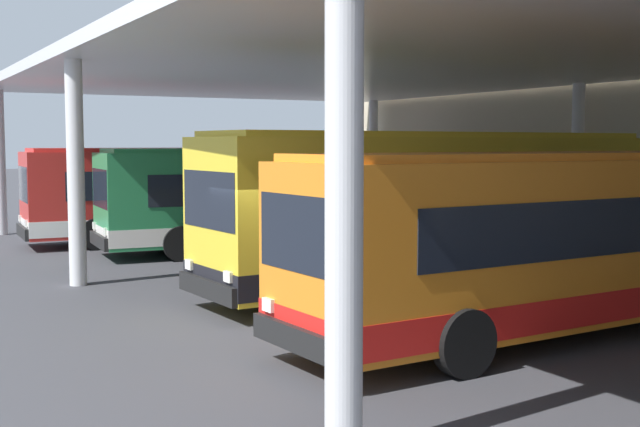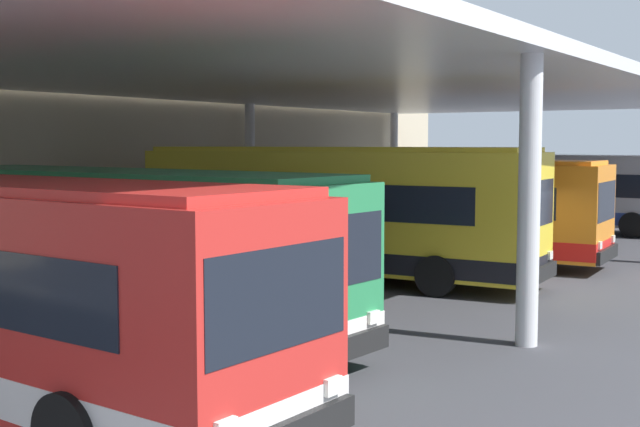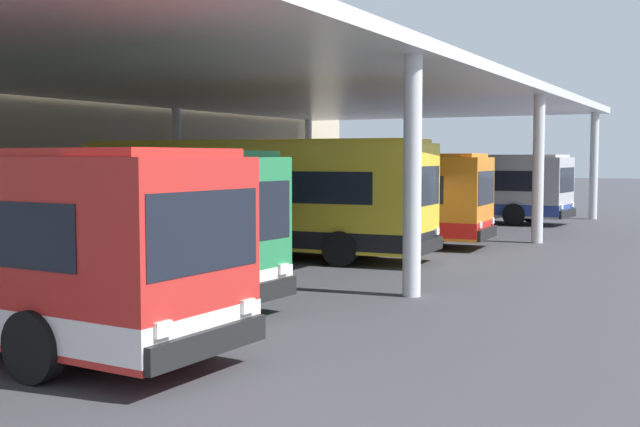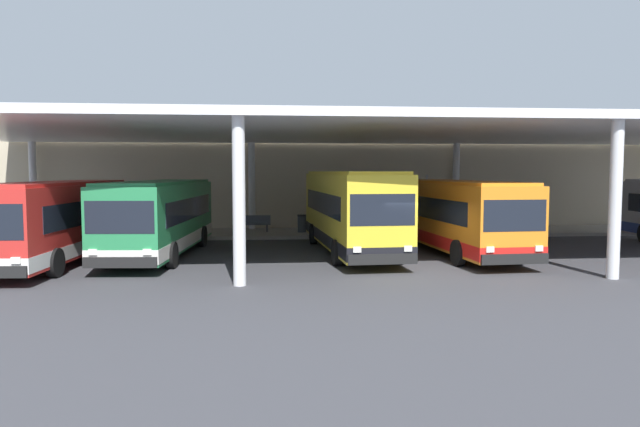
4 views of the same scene
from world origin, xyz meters
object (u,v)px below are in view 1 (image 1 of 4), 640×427
bus_nearest_bay (185,192)px  bench_waiting (541,228)px  bus_second_bay (271,197)px  bus_far_bay (558,240)px  trash_bin (596,236)px  bus_middle_bay (437,209)px

bus_nearest_bay → bench_waiting: size_ratio=5.91×
bus_second_bay → bench_waiting: (3.78, 7.60, -0.99)m
bus_second_bay → bus_far_bay: (12.69, -0.50, 0.00)m
trash_bin → bus_middle_bay: bearing=-76.1°
bus_middle_bay → bus_far_bay: (4.56, -0.78, -0.19)m
bus_nearest_bay → bus_second_bay: 3.98m
bench_waiting → trash_bin: (2.64, -0.42, 0.01)m
bench_waiting → trash_bin: bearing=-8.9°
bus_nearest_bay → bus_second_bay: bearing=22.2°
bus_far_bay → trash_bin: bearing=129.2°
bus_second_bay → trash_bin: 9.69m
bus_middle_bay → bus_far_bay: size_ratio=1.07×
bus_nearest_bay → bus_second_bay: size_ratio=1.00×
bus_nearest_bay → bench_waiting: bus_nearest_bay is taller
bus_far_bay → bus_second_bay: bearing=177.8°
bus_second_bay → bus_far_bay: bearing=-2.2°
bus_second_bay → bus_middle_bay: 8.14m
bus_far_bay → bench_waiting: bearing=137.7°
bus_middle_bay → bus_second_bay: bearing=-178.0°
bus_middle_bay → bus_far_bay: 4.63m
bus_second_bay → bus_middle_bay: (8.13, 0.29, 0.19)m
bus_second_bay → bus_middle_bay: bearing=2.0°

